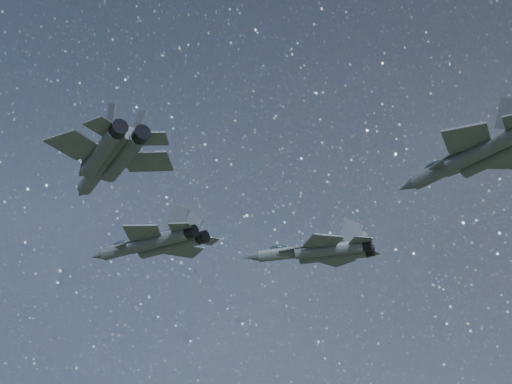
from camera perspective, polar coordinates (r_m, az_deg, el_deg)
The scene contains 4 objects.
jet_lead at distance 89.10m, azimuth -8.09°, elevation -4.06°, with size 18.95×13.26×4.77m.
jet_left at distance 88.96m, azimuth 5.13°, elevation -4.74°, with size 17.34×11.47×4.43m.
jet_right at distance 66.99m, azimuth -11.73°, elevation 2.67°, with size 17.31×11.44×4.42m.
jet_slot at distance 70.07m, azimuth 17.57°, elevation 2.97°, with size 18.36×12.45×4.62m.
Camera 1 is at (43.19, -55.72, 115.72)m, focal length 50.00 mm.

